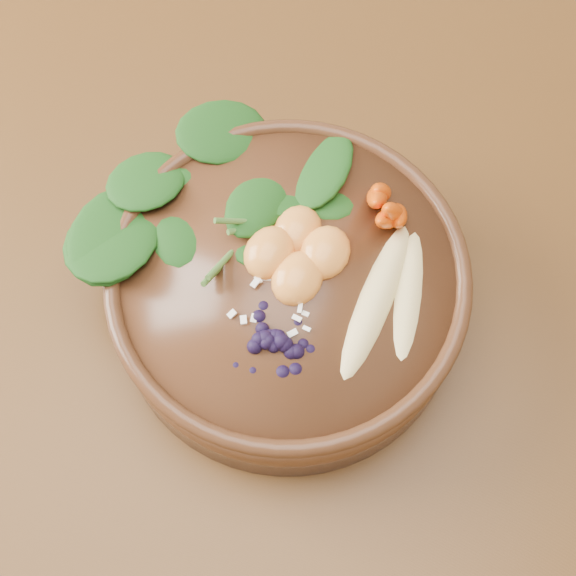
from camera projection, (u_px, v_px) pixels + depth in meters
name	position (u px, v px, depth m)	size (l,w,h in m)	color
ground	(218.00, 413.00, 1.46)	(4.00, 4.00, 0.00)	#381E0F
dining_table	(169.00, 255.00, 0.86)	(1.60, 0.90, 0.75)	#331C0C
stoneware_bowl	(288.00, 293.00, 0.70)	(0.30, 0.30, 0.08)	#4F2E1A
kale_heap	(256.00, 181.00, 0.67)	(0.20, 0.18, 0.05)	#164912
carrot_cluster	(382.00, 182.00, 0.64)	(0.06, 0.06, 0.08)	#D54003
banana_halves	(394.00, 290.00, 0.64)	(0.08, 0.17, 0.03)	#E0CC84
mandarin_cluster	(297.00, 245.00, 0.65)	(0.09, 0.10, 0.03)	orange
blueberry_pile	(268.00, 333.00, 0.61)	(0.14, 0.10, 0.04)	black
coconut_flakes	(283.00, 294.00, 0.65)	(0.10, 0.07, 0.01)	white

